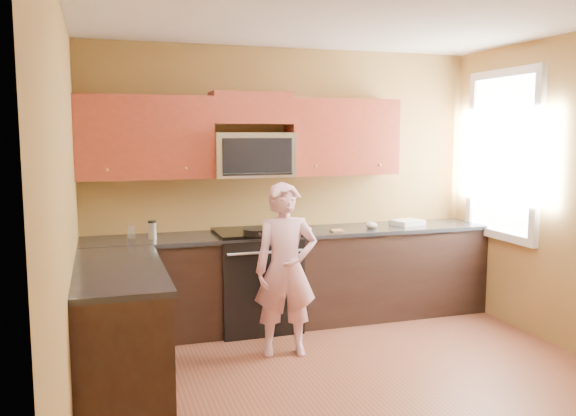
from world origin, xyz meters
name	(u,v)px	position (x,y,z in m)	size (l,w,h in m)	color
floor	(369,393)	(0.00, 0.00, 0.00)	(4.00, 4.00, 0.00)	brown
ceiling	(376,7)	(0.00, 0.00, 2.70)	(4.00, 4.00, 0.00)	white
wall_back	(286,184)	(0.00, 2.00, 1.35)	(4.00, 4.00, 0.00)	brown
wall_left	(66,221)	(-2.00, 0.00, 1.35)	(4.00, 4.00, 0.00)	brown
cabinet_back_run	(295,279)	(0.00, 1.70, 0.44)	(4.00, 0.60, 0.88)	black
cabinet_left_run	(120,332)	(-1.70, 0.60, 0.44)	(0.60, 1.60, 0.88)	black
countertop_back	(295,233)	(0.00, 1.69, 0.90)	(4.00, 0.62, 0.04)	black
countertop_left	(119,269)	(-1.69, 0.60, 0.90)	(0.62, 1.60, 0.04)	black
stove	(256,279)	(-0.40, 1.68, 0.47)	(0.76, 0.65, 0.95)	black
microwave	(252,177)	(-0.40, 1.80, 1.45)	(0.76, 0.40, 0.42)	silver
upper_cab_left	(146,179)	(-1.39, 1.83, 1.45)	(1.22, 0.33, 0.75)	maroon
upper_cab_right	(342,174)	(0.54, 1.83, 1.45)	(1.12, 0.33, 0.75)	maroon
upper_cab_over_mw	(251,108)	(-0.40, 1.83, 2.10)	(0.76, 0.33, 0.30)	maroon
window	(503,155)	(1.98, 1.20, 1.65)	(0.06, 1.06, 1.66)	white
woman	(286,270)	(-0.34, 0.93, 0.73)	(0.53, 0.35, 1.46)	pink
frying_pan	(258,235)	(-0.45, 1.42, 0.95)	(0.26, 0.46, 0.06)	black
butter_tub	(298,231)	(0.02, 1.67, 0.92)	(0.12, 0.12, 0.09)	#FFBA43
toast_slice	(337,231)	(0.38, 1.55, 0.93)	(0.11, 0.11, 0.01)	#B27F47
napkin_a	(306,229)	(0.07, 1.59, 0.95)	(0.11, 0.12, 0.06)	silver
napkin_b	(371,225)	(0.77, 1.61, 0.95)	(0.12, 0.13, 0.07)	silver
dish_towel	(407,222)	(1.24, 1.72, 0.95)	(0.30, 0.24, 0.05)	white
travel_mug	(153,239)	(-1.36, 1.67, 0.92)	(0.08, 0.08, 0.17)	silver
glass_a	(131,232)	(-1.54, 1.75, 0.98)	(0.07, 0.07, 0.12)	silver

